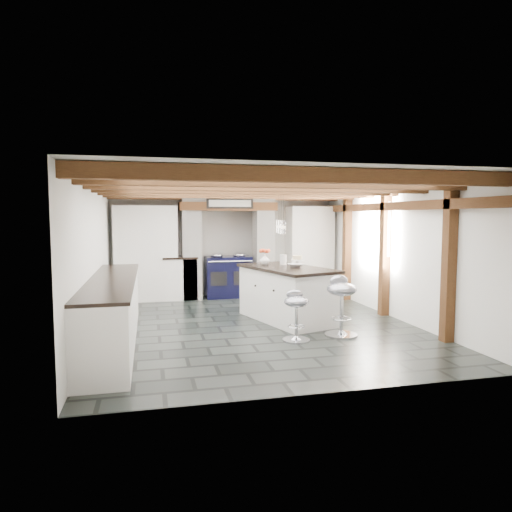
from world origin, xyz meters
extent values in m
plane|color=black|center=(0.00, 0.00, 0.00)|extent=(6.00, 6.00, 0.00)
plane|color=white|center=(0.00, 3.00, 1.15)|extent=(5.00, 0.00, 5.00)
plane|color=white|center=(-2.50, 0.00, 1.15)|extent=(0.00, 6.00, 6.00)
plane|color=white|center=(2.50, 0.00, 1.15)|extent=(0.00, 6.00, 6.00)
plane|color=white|center=(0.00, 0.00, 2.30)|extent=(6.00, 6.00, 0.00)
cube|color=white|center=(-0.80, 2.70, 0.95)|extent=(0.40, 0.60, 1.90)
cube|color=white|center=(0.80, 2.70, 0.95)|extent=(0.40, 0.60, 1.90)
cube|color=brown|center=(0.00, 2.70, 1.99)|extent=(2.10, 0.65, 0.18)
cube|color=white|center=(0.00, 2.70, 2.15)|extent=(2.00, 0.60, 0.31)
cube|color=black|center=(0.00, 2.38, 2.05)|extent=(1.00, 0.03, 0.22)
cube|color=silver|center=(0.00, 2.36, 2.05)|extent=(0.90, 0.01, 0.14)
cube|color=white|center=(-1.75, 2.70, 1.00)|extent=(1.30, 0.58, 2.00)
cube|color=white|center=(1.90, 2.70, 1.00)|extent=(1.00, 0.58, 2.00)
cube|color=white|center=(-2.20, -0.60, 0.44)|extent=(0.60, 3.80, 0.88)
cube|color=black|center=(-2.20, -0.60, 0.90)|extent=(0.64, 3.80, 0.04)
cube|color=white|center=(-1.05, 2.70, 0.44)|extent=(0.70, 0.60, 0.88)
cube|color=black|center=(-1.05, 2.70, 0.90)|extent=(0.74, 0.64, 0.04)
cube|color=brown|center=(2.42, 0.00, 1.95)|extent=(0.15, 5.80, 0.14)
plane|color=white|center=(2.48, 0.60, 1.55)|extent=(0.00, 0.90, 0.90)
cube|color=brown|center=(0.00, -2.60, 2.21)|extent=(5.00, 0.16, 0.16)
cube|color=brown|center=(0.00, -1.73, 2.21)|extent=(5.00, 0.16, 0.16)
cube|color=brown|center=(0.00, -0.87, 2.21)|extent=(5.00, 0.16, 0.16)
cube|color=brown|center=(0.00, 0.00, 2.21)|extent=(5.00, 0.16, 0.16)
cube|color=brown|center=(0.00, 0.87, 2.21)|extent=(5.00, 0.16, 0.16)
cube|color=brown|center=(0.00, 1.73, 2.21)|extent=(5.00, 0.16, 0.16)
cube|color=brown|center=(0.00, 2.60, 2.21)|extent=(5.00, 0.16, 0.16)
cube|color=brown|center=(2.42, -1.60, 1.15)|extent=(0.15, 0.15, 2.30)
cube|color=brown|center=(2.42, 0.20, 1.15)|extent=(0.15, 0.15, 2.30)
cube|color=brown|center=(2.42, 1.80, 1.15)|extent=(0.15, 0.15, 2.30)
cylinder|color=black|center=(0.45, -0.05, 1.93)|extent=(0.01, 0.01, 0.56)
cylinder|color=white|center=(0.45, -0.05, 1.60)|extent=(0.09, 0.09, 0.22)
cylinder|color=black|center=(0.50, 0.25, 1.93)|extent=(0.01, 0.01, 0.56)
cylinder|color=white|center=(0.50, 0.25, 1.60)|extent=(0.09, 0.09, 0.22)
cylinder|color=black|center=(0.55, 0.55, 1.93)|extent=(0.01, 0.01, 0.56)
cylinder|color=white|center=(0.55, 0.55, 1.60)|extent=(0.09, 0.09, 0.22)
cube|color=black|center=(0.00, 2.68, 0.45)|extent=(1.00, 0.60, 0.90)
ellipsoid|color=silver|center=(-0.25, 2.68, 0.93)|extent=(0.28, 0.28, 0.11)
ellipsoid|color=silver|center=(0.25, 2.68, 0.93)|extent=(0.28, 0.28, 0.11)
cylinder|color=silver|center=(0.00, 2.36, 0.82)|extent=(0.95, 0.03, 0.03)
cube|color=black|center=(-0.25, 2.38, 0.45)|extent=(0.35, 0.02, 0.30)
cube|color=black|center=(0.25, 2.38, 0.45)|extent=(0.35, 0.02, 0.30)
cube|color=white|center=(0.60, 0.20, 0.43)|extent=(1.36, 1.96, 0.87)
cube|color=black|center=(0.60, 0.20, 0.89)|extent=(1.46, 2.06, 0.05)
imported|color=white|center=(0.31, 0.63, 1.01)|extent=(0.23, 0.23, 0.19)
ellipsoid|color=#DA421E|center=(0.31, 0.63, 1.17)|extent=(0.20, 0.20, 0.12)
cylinder|color=white|center=(0.64, 0.57, 1.01)|extent=(0.12, 0.12, 0.18)
imported|color=white|center=(0.72, 0.13, 0.95)|extent=(0.32, 0.32, 0.06)
cylinder|color=white|center=(0.82, 0.32, 0.97)|extent=(0.05, 0.05, 0.10)
cylinder|color=white|center=(0.82, 0.32, 1.03)|extent=(0.22, 0.22, 0.01)
cylinder|color=#C7B285|center=(0.82, 0.32, 1.07)|extent=(0.17, 0.17, 0.07)
cylinder|color=silver|center=(1.08, -0.99, 0.02)|extent=(0.49, 0.49, 0.03)
cone|color=silver|center=(1.08, -0.99, 0.07)|extent=(0.22, 0.22, 0.09)
cylinder|color=silver|center=(1.08, -0.99, 0.36)|extent=(0.06, 0.06, 0.61)
torus|color=silver|center=(1.08, -0.99, 0.26)|extent=(0.31, 0.31, 0.02)
ellipsoid|color=gray|center=(1.08, -0.99, 0.71)|extent=(0.51, 0.51, 0.20)
ellipsoid|color=gray|center=(1.06, -0.88, 0.82)|extent=(0.33, 0.18, 0.17)
cylinder|color=silver|center=(0.34, -1.09, 0.01)|extent=(0.39, 0.39, 0.03)
cone|color=silver|center=(0.34, -1.09, 0.05)|extent=(0.18, 0.18, 0.07)
cylinder|color=silver|center=(0.34, -1.09, 0.29)|extent=(0.04, 0.04, 0.49)
torus|color=silver|center=(0.34, -1.09, 0.21)|extent=(0.25, 0.25, 0.02)
ellipsoid|color=gray|center=(0.34, -1.09, 0.57)|extent=(0.38, 0.38, 0.16)
ellipsoid|color=gray|center=(0.35, -1.00, 0.66)|extent=(0.26, 0.11, 0.14)
camera|label=1|loc=(-1.68, -7.18, 1.78)|focal=32.00mm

